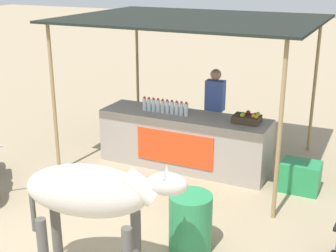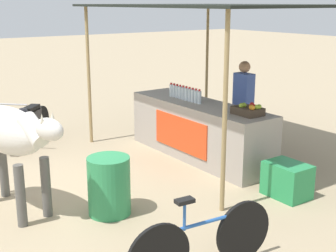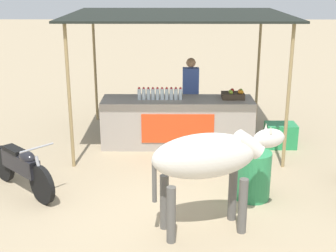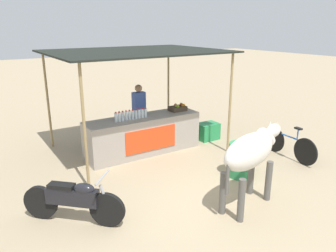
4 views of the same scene
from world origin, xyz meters
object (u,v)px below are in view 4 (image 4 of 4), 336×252
at_px(cooler_box, 208,131).
at_px(motorcycle_parked, 74,199).
at_px(fruit_crate, 178,108).
at_px(bicycle_leaning, 289,145).
at_px(stall_counter, 143,135).
at_px(water_barrel, 241,160).
at_px(cow, 251,153).
at_px(vendor_behind_counter, 139,113).

xyz_separation_m(cooler_box, motorcycle_parked, (-4.55, -2.06, 0.19)).
distance_m(cooler_box, motorcycle_parked, 5.00).
height_order(fruit_crate, bicycle_leaning, fruit_crate).
relative_size(stall_counter, water_barrel, 3.98).
relative_size(stall_counter, fruit_crate, 6.82).
bearing_deg(stall_counter, fruit_crate, 2.68).
distance_m(fruit_crate, water_barrel, 2.51).
bearing_deg(fruit_crate, cooler_box, -8.90).
distance_m(stall_counter, cow, 3.39).
bearing_deg(stall_counter, water_barrel, -64.60).
bearing_deg(fruit_crate, cow, -102.51).
height_order(stall_counter, motorcycle_parked, stall_counter).
xyz_separation_m(water_barrel, cow, (-0.76, -0.96, 0.66)).
relative_size(fruit_crate, bicycle_leaning, 0.27).
distance_m(stall_counter, vendor_behind_counter, 0.89).
xyz_separation_m(stall_counter, motorcycle_parked, (-2.49, -2.16, -0.05)).
xyz_separation_m(cooler_box, cow, (-1.70, -3.23, 0.79)).
xyz_separation_m(fruit_crate, cow, (-0.75, -3.38, -0.00)).
bearing_deg(cow, vendor_behind_counter, 91.05).
distance_m(vendor_behind_counter, motorcycle_parked, 4.05).
height_order(water_barrel, cow, cow).
xyz_separation_m(vendor_behind_counter, cow, (0.07, -4.08, 0.18)).
bearing_deg(bicycle_leaning, cooler_box, 110.39).
bearing_deg(motorcycle_parked, cow, -22.22).
distance_m(cooler_box, cow, 3.74).
bearing_deg(water_barrel, cow, -128.52).
bearing_deg(stall_counter, bicycle_leaning, -38.38).
bearing_deg(cooler_box, fruit_crate, 171.10).
height_order(vendor_behind_counter, bicycle_leaning, vendor_behind_counter).
bearing_deg(vendor_behind_counter, motorcycle_parked, -133.59).
relative_size(cow, bicycle_leaning, 1.12).
distance_m(motorcycle_parked, bicycle_leaning, 5.36).
relative_size(fruit_crate, motorcycle_parked, 0.33).
height_order(stall_counter, cooler_box, stall_counter).
relative_size(cooler_box, bicycle_leaning, 0.36).
distance_m(fruit_crate, bicycle_leaning, 3.00).
height_order(stall_counter, bicycle_leaning, stall_counter).
xyz_separation_m(vendor_behind_counter, motorcycle_parked, (-2.78, -2.91, -0.42)).
distance_m(stall_counter, cooler_box, 2.08).
relative_size(motorcycle_parked, bicycle_leaning, 0.82).
bearing_deg(vendor_behind_counter, cow, -88.95).
bearing_deg(cow, water_barrel, 51.48).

